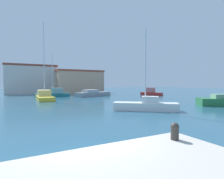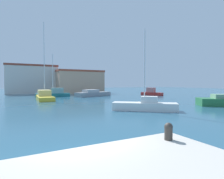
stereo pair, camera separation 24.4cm
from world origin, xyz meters
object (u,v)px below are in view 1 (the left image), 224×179
sailboat_yellow_mid_harbor (44,96)px  sailboat_teal_far_left (54,93)px  mooring_bollard (175,131)px  motorboat_red_far_right (151,93)px  sailboat_white_near_pier (146,105)px  motorboat_grey_center_channel (93,94)px

sailboat_yellow_mid_harbor → sailboat_teal_far_left: (2.72, 6.64, 0.01)m
mooring_bollard → sailboat_yellow_mid_harbor: 28.90m
mooring_bollard → motorboat_red_far_right: (23.74, 29.49, -0.77)m
sailboat_white_near_pier → sailboat_teal_far_left: bearing=101.9°
motorboat_red_far_right → sailboat_teal_far_left: bearing=164.2°
sailboat_yellow_mid_harbor → motorboat_red_far_right: 24.08m
sailboat_white_near_pier → sailboat_teal_far_left: (-5.17, 24.52, 0.14)m
sailboat_yellow_mid_harbor → motorboat_grey_center_channel: bearing=20.8°
sailboat_teal_far_left → motorboat_red_far_right: 22.19m
sailboat_teal_far_left → motorboat_red_far_right: bearing=-15.8°
motorboat_grey_center_channel → sailboat_yellow_mid_harbor: bearing=-159.2°
sailboat_teal_far_left → motorboat_red_far_right: size_ratio=1.67×
mooring_bollard → motorboat_grey_center_channel: bearing=72.8°
motorboat_red_far_right → mooring_bollard: bearing=-128.8°
mooring_bollard → sailboat_yellow_mid_harbor: (-0.34, 28.89, -0.73)m
mooring_bollard → motorboat_grey_center_channel: (10.15, 32.88, -0.83)m
sailboat_white_near_pier → motorboat_grey_center_channel: 22.02m
mooring_bollard → motorboat_grey_center_channel: size_ratio=0.06×
sailboat_yellow_mid_harbor → motorboat_grey_center_channel: size_ratio=1.55×
motorboat_grey_center_channel → sailboat_teal_far_left: 8.21m
sailboat_white_near_pier → sailboat_teal_far_left: sailboat_teal_far_left is taller
sailboat_yellow_mid_harbor → motorboat_red_far_right: (24.07, 0.59, -0.04)m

